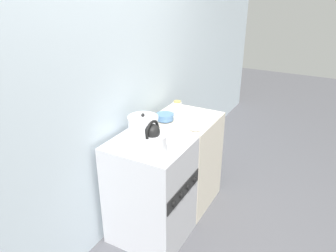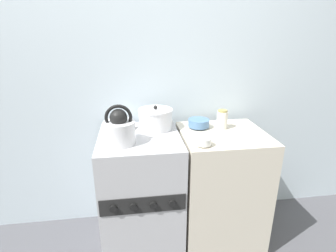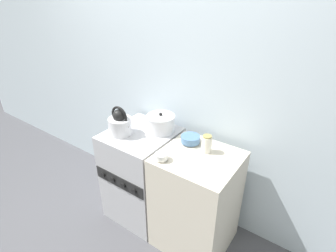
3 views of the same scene
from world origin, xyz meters
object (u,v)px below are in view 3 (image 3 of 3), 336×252
(kettle, at_px, (120,124))
(storage_jar, at_px, (207,144))
(enamel_bowl, at_px, (190,139))
(cooking_pot, at_px, (161,123))
(stove, at_px, (143,174))
(small_ceramic_bowl, at_px, (161,156))

(kettle, height_order, storage_jar, kettle)
(enamel_bowl, bearing_deg, cooking_pot, 175.44)
(kettle, distance_m, enamel_bowl, 0.59)
(kettle, height_order, enamel_bowl, kettle)
(stove, bearing_deg, cooking_pot, 46.74)
(stove, relative_size, small_ceramic_bowl, 9.24)
(storage_jar, bearing_deg, small_ceramic_bowl, -126.99)
(enamel_bowl, relative_size, small_ceramic_bowl, 1.60)
(kettle, bearing_deg, storage_jar, 13.73)
(enamel_bowl, height_order, small_ceramic_bowl, enamel_bowl)
(kettle, distance_m, cooking_pot, 0.33)
(storage_jar, bearing_deg, cooking_pot, 172.64)
(small_ceramic_bowl, relative_size, storage_jar, 0.69)
(kettle, bearing_deg, enamel_bowl, 20.84)
(stove, bearing_deg, enamel_bowl, 13.72)
(kettle, distance_m, storage_jar, 0.73)
(cooking_pot, distance_m, storage_jar, 0.47)
(small_ceramic_bowl, xyz_separation_m, storage_jar, (0.21, 0.28, 0.04))
(cooking_pot, height_order, storage_jar, cooking_pot)
(kettle, relative_size, small_ceramic_bowl, 2.64)
(stove, height_order, enamel_bowl, enamel_bowl)
(enamel_bowl, xyz_separation_m, storage_jar, (0.16, -0.04, 0.03))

